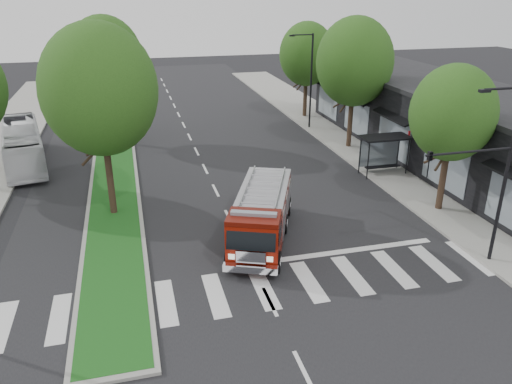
# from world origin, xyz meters

# --- Properties ---
(ground) EXTENTS (140.00, 140.00, 0.00)m
(ground) POSITION_xyz_m (0.00, 0.00, 0.00)
(ground) COLOR black
(ground) RESTS_ON ground
(sidewalk_right) EXTENTS (5.00, 80.00, 0.15)m
(sidewalk_right) POSITION_xyz_m (12.50, 10.00, 0.07)
(sidewalk_right) COLOR gray
(sidewalk_right) RESTS_ON ground
(median) EXTENTS (3.00, 50.00, 0.15)m
(median) POSITION_xyz_m (-6.00, 18.00, 0.08)
(median) COLOR gray
(median) RESTS_ON ground
(storefront_row) EXTENTS (8.00, 30.00, 5.00)m
(storefront_row) POSITION_xyz_m (17.00, 10.00, 2.50)
(storefront_row) COLOR black
(storefront_row) RESTS_ON ground
(bus_shelter) EXTENTS (3.20, 1.60, 2.61)m
(bus_shelter) POSITION_xyz_m (11.20, 8.15, 2.04)
(bus_shelter) COLOR black
(bus_shelter) RESTS_ON ground
(tree_right_near) EXTENTS (4.40, 4.40, 8.05)m
(tree_right_near) POSITION_xyz_m (11.50, 2.00, 5.51)
(tree_right_near) COLOR black
(tree_right_near) RESTS_ON ground
(tree_right_mid) EXTENTS (5.60, 5.60, 9.72)m
(tree_right_mid) POSITION_xyz_m (11.50, 14.00, 6.49)
(tree_right_mid) COLOR black
(tree_right_mid) RESTS_ON ground
(tree_right_far) EXTENTS (5.00, 5.00, 8.73)m
(tree_right_far) POSITION_xyz_m (11.50, 24.00, 5.84)
(tree_right_far) COLOR black
(tree_right_far) RESTS_ON ground
(tree_median_near) EXTENTS (5.80, 5.80, 10.16)m
(tree_median_near) POSITION_xyz_m (-6.00, 6.00, 6.81)
(tree_median_near) COLOR black
(tree_median_near) RESTS_ON ground
(tree_median_far) EXTENTS (5.60, 5.60, 9.72)m
(tree_median_far) POSITION_xyz_m (-6.00, 20.00, 6.49)
(tree_median_far) COLOR black
(tree_median_far) RESTS_ON ground
(streetlight_right_near) EXTENTS (4.08, 0.22, 8.00)m
(streetlight_right_near) POSITION_xyz_m (9.61, -3.50, 4.67)
(streetlight_right_near) COLOR black
(streetlight_right_near) RESTS_ON ground
(streetlight_right_far) EXTENTS (2.11, 0.20, 8.00)m
(streetlight_right_far) POSITION_xyz_m (10.35, 20.00, 4.48)
(streetlight_right_far) COLOR black
(streetlight_right_far) RESTS_ON ground
(fire_engine) EXTENTS (5.10, 8.09, 2.70)m
(fire_engine) POSITION_xyz_m (1.09, 1.25, 1.30)
(fire_engine) COLOR #540C04
(fire_engine) RESTS_ON ground
(city_bus) EXTENTS (4.17, 10.30, 2.80)m
(city_bus) POSITION_xyz_m (-12.00, 16.12, 1.40)
(city_bus) COLOR silver
(city_bus) RESTS_ON ground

